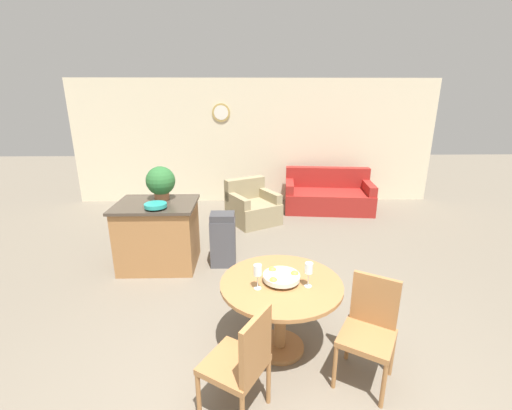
% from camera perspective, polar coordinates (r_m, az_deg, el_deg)
% --- Properties ---
extents(wall_back, '(8.00, 0.09, 2.70)m').
position_cam_1_polar(wall_back, '(7.75, -0.23, 10.45)').
color(wall_back, beige).
rests_on(wall_back, ground_plane).
extents(dining_table, '(1.11, 1.11, 0.73)m').
position_cam_1_polar(dining_table, '(3.27, 4.17, -15.15)').
color(dining_table, '#9E6B3D').
rests_on(dining_table, ground_plane).
extents(dining_chair_near_left, '(0.58, 0.58, 0.92)m').
position_cam_1_polar(dining_chair_near_left, '(2.72, -2.31, -24.43)').
color(dining_chair_near_left, '#9E6B3D').
rests_on(dining_chair_near_left, ground_plane).
extents(dining_chair_near_right, '(0.58, 0.58, 0.92)m').
position_cam_1_polar(dining_chair_near_right, '(3.17, 18.41, -18.56)').
color(dining_chair_near_right, '#9E6B3D').
rests_on(dining_chair_near_right, ground_plane).
extents(fruit_bowl, '(0.33, 0.33, 0.10)m').
position_cam_1_polar(fruit_bowl, '(3.16, 4.21, -11.85)').
color(fruit_bowl, silver).
rests_on(fruit_bowl, dining_table).
extents(wine_glass_left, '(0.07, 0.07, 0.23)m').
position_cam_1_polar(wine_glass_left, '(2.99, 0.27, -10.96)').
color(wine_glass_left, silver).
rests_on(wine_glass_left, dining_table).
extents(wine_glass_right, '(0.07, 0.07, 0.23)m').
position_cam_1_polar(wine_glass_right, '(3.06, 8.79, -10.51)').
color(wine_glass_right, silver).
rests_on(wine_glass_right, dining_table).
extents(kitchen_island, '(1.09, 0.87, 0.93)m').
position_cam_1_polar(kitchen_island, '(5.04, -15.93, -4.71)').
color(kitchen_island, '#9E6B3D').
rests_on(kitchen_island, ground_plane).
extents(teal_bowl, '(0.29, 0.29, 0.07)m').
position_cam_1_polar(teal_bowl, '(4.62, -16.40, -0.06)').
color(teal_bowl, teal).
rests_on(teal_bowl, kitchen_island).
extents(potted_plant, '(0.40, 0.40, 0.47)m').
position_cam_1_polar(potted_plant, '(4.97, -15.60, 3.75)').
color(potted_plant, '#A36642').
rests_on(potted_plant, kitchen_island).
extents(trash_bin, '(0.35, 0.29, 0.78)m').
position_cam_1_polar(trash_bin, '(4.91, -5.52, -5.75)').
color(trash_bin, '#47474C').
rests_on(trash_bin, ground_plane).
extents(couch, '(1.89, 1.14, 0.85)m').
position_cam_1_polar(couch, '(7.47, 11.87, 1.47)').
color(couch, maroon).
rests_on(couch, ground_plane).
extents(armchair, '(1.12, 1.13, 0.81)m').
position_cam_1_polar(armchair, '(6.58, -0.65, -0.47)').
color(armchair, '#998966').
rests_on(armchair, ground_plane).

